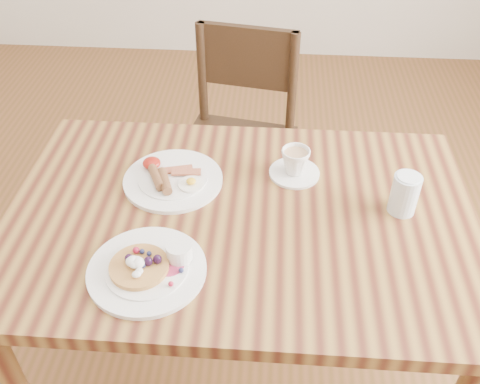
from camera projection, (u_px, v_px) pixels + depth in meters
The scene contains 7 objects.
ground at pixel (240, 373), 1.85m from camera, with size 5.00×5.00×0.00m, color brown.
dining_table at pixel (240, 240), 1.43m from camera, with size 1.20×0.80×0.75m.
chair_far at pixel (239, 135), 2.09m from camera, with size 0.49×0.49×0.88m.
pancake_plate at pixel (149, 267), 1.20m from camera, with size 0.27×0.27×0.06m.
breakfast_plate at pixel (171, 179), 1.45m from camera, with size 0.27×0.27×0.04m.
teacup_saucer at pixel (295, 164), 1.46m from camera, with size 0.14×0.14×0.08m.
water_glass at pixel (405, 194), 1.34m from camera, with size 0.07×0.07×0.11m, color silver.
Camera 1 is at (0.07, -1.00, 1.67)m, focal length 40.00 mm.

